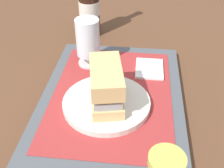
% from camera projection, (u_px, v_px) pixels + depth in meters
% --- Properties ---
extents(ground_plane, '(3.00, 3.00, 0.00)m').
position_uv_depth(ground_plane, '(112.00, 101.00, 0.66)').
color(ground_plane, brown).
extents(tray, '(0.44, 0.32, 0.02)m').
position_uv_depth(tray, '(112.00, 98.00, 0.65)').
color(tray, '#4C5156').
rests_on(tray, ground_plane).
extents(placemat, '(0.38, 0.27, 0.00)m').
position_uv_depth(placemat, '(112.00, 94.00, 0.64)').
color(placemat, '#9E2D2D').
rests_on(placemat, tray).
extents(plate, '(0.19, 0.19, 0.01)m').
position_uv_depth(plate, '(106.00, 103.00, 0.61)').
color(plate, silver).
rests_on(plate, placemat).
extents(sandwich, '(0.14, 0.09, 0.08)m').
position_uv_depth(sandwich, '(106.00, 84.00, 0.58)').
color(sandwich, tan).
rests_on(sandwich, plate).
extents(beer_glass, '(0.06, 0.06, 0.12)m').
position_uv_depth(beer_glass, '(88.00, 41.00, 0.70)').
color(beer_glass, silver).
rests_on(beer_glass, placemat).
extents(napkin_folded, '(0.09, 0.07, 0.01)m').
position_uv_depth(napkin_folded, '(149.00, 69.00, 0.72)').
color(napkin_folded, white).
rests_on(napkin_folded, placemat).
extents(beer_bottle, '(0.07, 0.07, 0.27)m').
position_uv_depth(beer_bottle, '(89.00, 3.00, 0.86)').
color(beer_bottle, black).
rests_on(beer_bottle, ground_plane).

